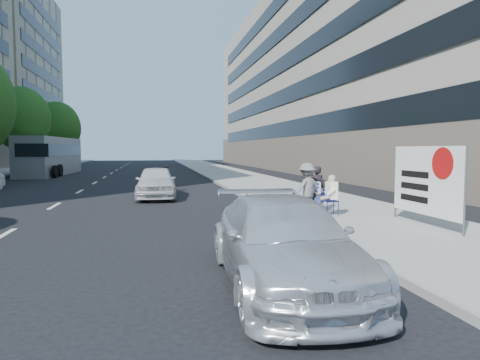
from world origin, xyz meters
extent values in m
plane|color=black|center=(0.00, 0.00, 0.00)|extent=(160.00, 160.00, 0.00)
cube|color=#97968D|center=(4.00, 20.00, 0.07)|extent=(5.00, 120.00, 0.15)
cube|color=gray|center=(17.00, 32.00, 10.00)|extent=(14.00, 70.00, 20.00)
cylinder|color=#382616|center=(-13.70, 30.00, 1.49)|extent=(0.30, 0.30, 2.97)
ellipsoid|color=#1B4412|center=(-13.70, 30.00, 4.89)|extent=(4.80, 4.80, 5.52)
cylinder|color=#382616|center=(-13.70, 44.00, 1.31)|extent=(0.30, 0.30, 2.62)
ellipsoid|color=#1B4412|center=(-13.70, 44.00, 4.79)|extent=(5.40, 5.40, 6.21)
cylinder|color=navy|center=(2.75, 2.44, 0.38)|extent=(0.02, 0.02, 0.45)
cylinder|color=navy|center=(3.11, 2.44, 0.38)|extent=(0.02, 0.02, 0.45)
cylinder|color=navy|center=(2.75, 2.80, 0.38)|extent=(0.02, 0.02, 0.45)
cylinder|color=navy|center=(3.11, 2.80, 0.38)|extent=(0.02, 0.02, 0.45)
cube|color=navy|center=(2.93, 2.62, 0.61)|extent=(0.40, 0.40, 0.03)
cube|color=navy|center=(2.93, 2.81, 0.80)|extent=(0.40, 0.02, 0.40)
cylinder|color=navy|center=(2.71, 2.52, 0.70)|extent=(0.44, 0.17, 0.17)
cylinder|color=navy|center=(2.49, 2.52, 0.47)|extent=(0.14, 0.14, 0.46)
cube|color=black|center=(2.43, 2.52, 0.20)|extent=(0.26, 0.11, 0.10)
cylinder|color=navy|center=(2.71, 2.72, 0.70)|extent=(0.44, 0.17, 0.17)
cylinder|color=navy|center=(2.49, 2.72, 0.47)|extent=(0.14, 0.14, 0.46)
cube|color=black|center=(2.43, 2.72, 0.20)|extent=(0.26, 0.11, 0.10)
cube|color=white|center=(2.95, 2.62, 0.96)|extent=(0.26, 0.42, 0.56)
sphere|color=tan|center=(2.95, 2.62, 1.33)|extent=(0.23, 0.23, 0.23)
ellipsoid|color=gray|center=(2.97, 2.62, 1.36)|extent=(0.22, 0.24, 0.19)
ellipsoid|color=gray|center=(2.87, 2.62, 1.26)|extent=(0.10, 0.14, 0.13)
cylinder|color=white|center=(2.83, 2.38, 0.93)|extent=(0.30, 0.10, 0.25)
cylinder|color=tan|center=(2.63, 2.38, 0.75)|extent=(0.29, 0.09, 0.14)
cylinder|color=white|center=(2.88, 2.88, 0.98)|extent=(0.26, 0.20, 0.32)
cylinder|color=tan|center=(2.75, 3.02, 0.88)|extent=(0.30, 0.21, 0.18)
cube|color=white|center=(2.68, 3.17, 1.01)|extent=(0.03, 0.55, 0.40)
imported|color=slate|center=(2.30, 3.08, 0.99)|extent=(1.24, 0.98, 1.67)
imported|color=black|center=(2.89, 3.74, 0.93)|extent=(0.62, 0.46, 1.55)
cylinder|color=#4C4C4C|center=(4.80, -1.06, 1.25)|extent=(0.06, 0.06, 2.20)
cylinder|color=#4C4C4C|center=(4.80, 1.94, 1.25)|extent=(0.06, 0.06, 2.20)
cube|color=white|center=(4.78, 0.44, 1.40)|extent=(0.04, 3.00, 1.90)
cylinder|color=#A50C0C|center=(4.75, -0.26, 1.90)|extent=(0.01, 0.84, 0.84)
cube|color=black|center=(4.75, 0.94, 1.55)|extent=(0.01, 1.30, 0.18)
cube|color=black|center=(4.75, 0.94, 1.20)|extent=(0.01, 1.30, 0.18)
cube|color=black|center=(4.75, 0.94, 0.85)|extent=(0.01, 1.30, 0.18)
imported|color=silver|center=(-0.50, -3.36, 0.72)|extent=(2.26, 5.08, 1.45)
imported|color=silver|center=(-2.49, 9.99, 0.75)|extent=(1.89, 4.44, 1.50)
cylinder|color=black|center=(-1.90, 12.20, 0.32)|extent=(0.17, 0.65, 0.64)
cylinder|color=black|center=(-1.90, 13.60, 0.32)|extent=(0.17, 0.65, 0.64)
cube|color=black|center=(-1.90, 12.90, 0.55)|extent=(0.35, 1.22, 0.35)
imported|color=black|center=(-1.90, 12.80, 0.71)|extent=(0.74, 0.60, 1.42)
cube|color=slate|center=(-11.50, 30.42, 1.65)|extent=(3.21, 12.13, 3.30)
cube|color=black|center=(-12.77, 30.42, 2.20)|extent=(0.75, 11.48, 1.00)
cube|color=black|center=(-10.23, 30.42, 2.20)|extent=(0.75, 11.48, 1.00)
cube|color=black|center=(-11.50, 24.40, 2.20)|extent=(2.40, 0.20, 1.00)
cylinder|color=black|center=(-12.75, 25.92, 0.50)|extent=(0.31, 1.01, 1.00)
cylinder|color=black|center=(-10.25, 25.92, 0.50)|extent=(0.31, 1.01, 1.00)
cylinder|color=black|center=(-12.75, 27.92, 0.50)|extent=(0.31, 1.01, 1.00)
cylinder|color=black|center=(-10.25, 27.92, 0.50)|extent=(0.31, 1.01, 1.00)
cylinder|color=black|center=(-12.75, 33.92, 0.50)|extent=(0.31, 1.01, 1.00)
cylinder|color=black|center=(-10.25, 33.92, 0.50)|extent=(0.31, 1.01, 1.00)
cylinder|color=black|center=(-12.75, 35.42, 0.50)|extent=(0.31, 1.01, 1.00)
cylinder|color=black|center=(-10.25, 35.42, 0.50)|extent=(0.31, 1.01, 1.00)
camera|label=1|loc=(-2.60, -10.07, 2.27)|focal=32.00mm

